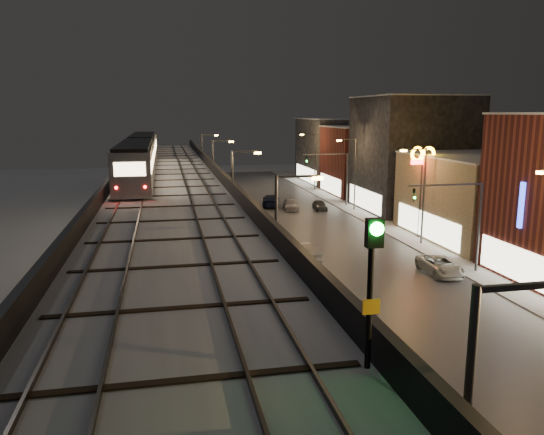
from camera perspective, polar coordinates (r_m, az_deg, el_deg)
road_surface at (r=51.81m, az=4.29°, el=-2.33°), size 17.00×120.00×0.06m
sidewalk_right at (r=55.32m, az=14.31°, el=-1.74°), size 4.00×120.00×0.14m
under_viaduct_pavement at (r=49.94m, az=-10.82°, el=-3.02°), size 11.00×120.00×0.06m
elevated_viaduct at (r=45.76m, az=-11.01°, el=2.82°), size 9.00×100.00×6.30m
viaduct_trackbed at (r=45.79m, az=-11.06°, el=3.79°), size 8.40×100.00×0.32m
viaduct_parapet_streetside at (r=45.99m, az=-5.63°, el=4.56°), size 0.30×100.00×1.10m
viaduct_parapet_far at (r=45.94m, az=-16.52°, el=4.14°), size 0.30×100.00×1.10m
building_c at (r=55.21m, az=21.95°, el=2.01°), size 12.20×15.20×8.16m
building_d at (r=68.70m, az=14.81°, el=6.62°), size 12.20×13.20×14.16m
building_e at (r=81.61m, az=10.40°, el=6.07°), size 12.20×12.20×10.16m
building_f at (r=94.67m, az=7.25°, el=7.15°), size 12.20×16.20×11.16m
streetlight_left_1 at (r=27.96m, az=1.00°, el=-3.07°), size 2.57×0.28×9.00m
streetlight_left_2 at (r=45.37m, az=-3.92°, el=2.44°), size 2.57×0.28×9.00m
streetlight_right_2 at (r=50.54m, az=15.76°, el=2.94°), size 2.56×0.28×9.00m
streetlight_left_3 at (r=63.11m, az=-6.11°, el=4.87°), size 2.57×0.28×9.00m
streetlight_right_3 at (r=66.92m, az=8.73°, el=5.17°), size 2.56×0.28×9.00m
streetlight_left_4 at (r=80.96m, az=-7.34°, el=6.23°), size 2.57×0.28×9.00m
streetlight_right_4 at (r=83.97m, az=4.49°, el=6.47°), size 2.56×0.28×9.00m
traffic_light_rig_a at (r=42.49m, az=20.14°, el=0.17°), size 6.10×0.34×7.00m
traffic_light_rig_b at (r=69.51m, az=7.17°, el=4.82°), size 6.10×0.34×7.00m
subway_train at (r=51.78m, az=-13.99°, el=6.54°), size 2.70×33.05×3.22m
rail_signal at (r=11.35m, az=10.77°, el=-4.90°), size 0.39×0.45×3.38m
car_taxi at (r=21.66m, az=9.76°, el=-20.82°), size 2.73×4.44×1.41m
car_near_white at (r=44.00m, az=3.01°, el=-3.79°), size 2.77×4.86×1.51m
car_mid_silver at (r=47.07m, az=-0.81°, el=-2.96°), size 3.10×4.77×1.22m
car_mid_dark at (r=69.45m, az=-0.13°, el=1.79°), size 3.20×5.59×1.53m
car_onc_dark at (r=42.44m, az=17.64°, el=-5.01°), size 2.34×4.85×1.33m
car_onc_white at (r=67.17m, az=2.02°, el=1.34°), size 2.24×4.52×1.26m
car_onc_red at (r=67.10m, az=5.17°, el=1.29°), size 1.79×3.79×1.25m
sign_mcdonalds at (r=53.10m, az=15.87°, el=5.39°), size 2.67×0.56×8.97m
sign_carwash at (r=41.05m, az=25.91°, el=0.32°), size 1.43×0.35×7.43m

